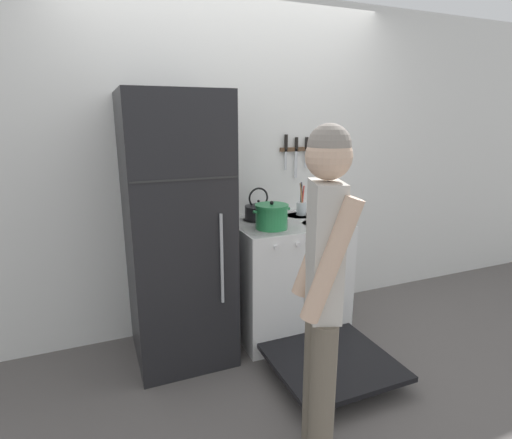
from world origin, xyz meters
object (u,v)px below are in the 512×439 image
object	(u,v)px
stove_range	(287,278)
person	(323,287)
utensil_jar	(301,207)
tea_kettle	(259,210)
refrigerator	(177,231)
dutch_oven_pot	(272,216)

from	to	relation	value
stove_range	person	xyz separation A→B (m)	(-0.44, -1.18, 0.49)
stove_range	utensil_jar	bearing A→B (deg)	41.16
stove_range	tea_kettle	world-z (taller)	tea_kettle
tea_kettle	refrigerator	bearing A→B (deg)	-167.90
stove_range	tea_kettle	distance (m)	0.57
tea_kettle	utensil_jar	bearing A→B (deg)	1.12
stove_range	tea_kettle	size ratio (longest dim) A/B	5.31
dutch_oven_pot	tea_kettle	bearing A→B (deg)	86.98
refrigerator	stove_range	size ratio (longest dim) A/B	1.31
tea_kettle	utensil_jar	world-z (taller)	utensil_jar
refrigerator	person	world-z (taller)	refrigerator
tea_kettle	person	bearing A→B (deg)	-101.05
utensil_jar	person	world-z (taller)	person
refrigerator	dutch_oven_pot	distance (m)	0.66
refrigerator	utensil_jar	distance (m)	1.05
refrigerator	stove_range	world-z (taller)	refrigerator
dutch_oven_pot	tea_kettle	distance (m)	0.27
stove_range	person	world-z (taller)	person
refrigerator	tea_kettle	size ratio (longest dim) A/B	6.97
stove_range	utensil_jar	size ratio (longest dim) A/B	5.18
refrigerator	person	distance (m)	1.28
refrigerator	utensil_jar	bearing A→B (deg)	8.17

